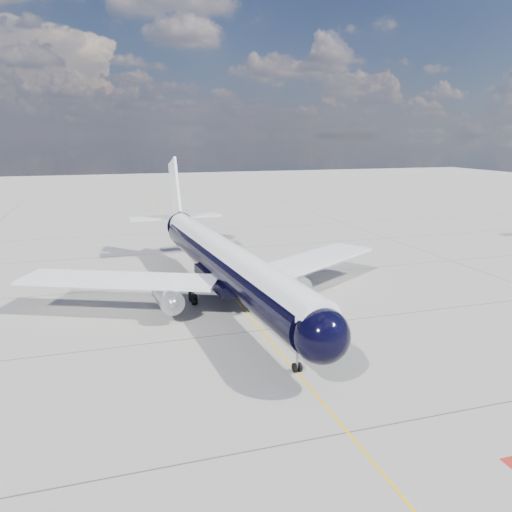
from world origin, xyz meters
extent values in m
plane|color=gray|center=(0.00, 30.00, 0.00)|extent=(320.00, 320.00, 0.00)
cube|color=#EBAB0C|center=(0.00, 25.00, 0.00)|extent=(0.16, 160.00, 0.01)
cylinder|color=black|center=(-1.06, 17.27, 3.81)|extent=(5.97, 34.63, 3.45)
sphere|color=black|center=(0.27, -0.82, 3.81)|extent=(3.69, 3.69, 3.45)
cone|color=black|center=(-2.63, 38.53, 4.35)|extent=(3.90, 6.59, 3.45)
cylinder|color=white|center=(-1.06, 17.27, 4.67)|extent=(5.35, 36.38, 2.69)
cube|color=black|center=(0.29, -1.00, 4.31)|extent=(2.25, 1.25, 0.50)
cube|color=white|center=(-10.66, 17.93, 2.99)|extent=(17.76, 11.17, 0.29)
cube|color=white|center=(8.34, 19.33, 2.99)|extent=(17.15, 13.12, 0.29)
cube|color=black|center=(-1.06, 17.27, 2.54)|extent=(4.47, 9.33, 0.91)
cylinder|color=#A9A9B0|center=(-6.80, 15.03, 1.95)|extent=(2.33, 4.31, 2.03)
cylinder|color=#A9A9B0|center=(4.95, 15.89, 1.95)|extent=(2.33, 4.31, 2.03)
sphere|color=gray|center=(-6.66, 13.13, 1.95)|extent=(1.07, 1.07, 1.00)
sphere|color=gray|center=(5.09, 13.99, 1.95)|extent=(1.07, 1.07, 1.00)
cube|color=white|center=(-6.82, 15.21, 2.63)|extent=(0.41, 2.91, 1.00)
cube|color=white|center=(4.94, 16.07, 2.63)|extent=(0.41, 2.91, 1.00)
cube|color=white|center=(-2.59, 38.07, 8.98)|extent=(0.71, 5.76, 7.73)
cube|color=white|center=(-2.63, 38.53, 5.08)|extent=(11.97, 3.76, 0.20)
cylinder|color=gray|center=(0.04, 2.34, 1.13)|extent=(0.17, 0.17, 1.90)
cylinder|color=black|center=(-0.14, 2.33, 0.32)|extent=(0.21, 0.65, 0.63)
cylinder|color=black|center=(0.22, 2.36, 0.32)|extent=(0.21, 0.65, 0.63)
cylinder|color=gray|center=(-4.05, 18.41, 1.22)|extent=(0.25, 0.25, 1.72)
cylinder|color=gray|center=(1.74, 18.84, 1.22)|extent=(0.25, 0.25, 1.72)
cylinder|color=black|center=(-4.02, 17.91, 0.50)|extent=(0.48, 1.02, 1.00)
cylinder|color=black|center=(-4.09, 18.91, 0.50)|extent=(0.48, 1.02, 1.00)
cylinder|color=black|center=(1.77, 18.34, 0.50)|extent=(0.48, 1.02, 1.00)
cylinder|color=black|center=(1.70, 19.34, 0.50)|extent=(0.48, 1.02, 1.00)
camera|label=1|loc=(-11.64, -26.02, 15.31)|focal=35.00mm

